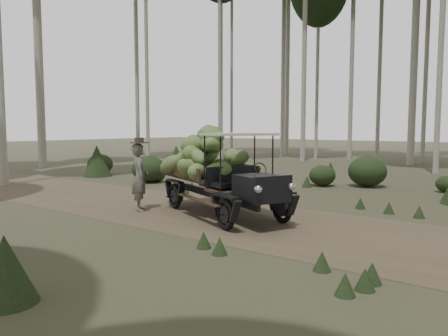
# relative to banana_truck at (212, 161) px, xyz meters

# --- Properties ---
(ground) EXTENTS (120.00, 120.00, 0.00)m
(ground) POSITION_rel_banana_truck_xyz_m (2.13, -0.30, -1.28)
(ground) COLOR #473D2B
(ground) RESTS_ON ground
(dirt_track) EXTENTS (70.00, 4.00, 0.01)m
(dirt_track) POSITION_rel_banana_truck_xyz_m (2.13, -0.30, -1.28)
(dirt_track) COLOR brown
(dirt_track) RESTS_ON ground
(banana_truck) EXTENTS (4.45, 3.00, 2.26)m
(banana_truck) POSITION_rel_banana_truck_xyz_m (0.00, 0.00, 0.00)
(banana_truck) COLOR black
(banana_truck) RESTS_ON ground
(farmer) EXTENTS (0.74, 0.71, 1.84)m
(farmer) POSITION_rel_banana_truck_xyz_m (-1.51, -0.99, -0.41)
(farmer) COLOR #5A5852
(farmer) RESTS_ON ground
(undergrowth) EXTENTS (22.54, 21.82, 1.39)m
(undergrowth) POSITION_rel_banana_truck_xyz_m (-0.51, -0.59, -0.75)
(undergrowth) COLOR #233319
(undergrowth) RESTS_ON ground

